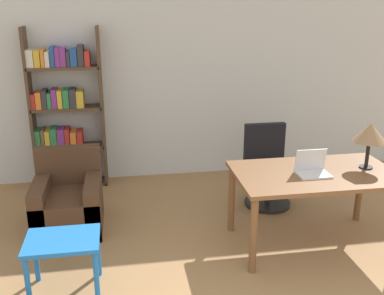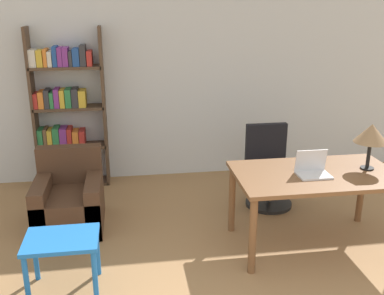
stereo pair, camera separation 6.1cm
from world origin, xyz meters
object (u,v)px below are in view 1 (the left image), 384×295
object	(u,v)px
laptop	(312,169)
table_lamp	(370,133)
desk	(315,181)
armchair	(69,203)
office_chair	(267,170)
bookshelf	(63,115)
side_table_blue	(63,248)

from	to	relation	value
laptop	table_lamp	size ratio (longest dim) A/B	0.67
desk	table_lamp	xyz separation A→B (m)	(0.54, 0.03, 0.46)
armchair	office_chair	bearing A→B (deg)	5.72
table_lamp	bookshelf	bearing A→B (deg)	148.05
desk	laptop	xyz separation A→B (m)	(-0.06, -0.04, 0.15)
side_table_blue	armchair	xyz separation A→B (m)	(-0.07, 1.19, -0.14)
laptop	table_lamp	world-z (taller)	table_lamp
side_table_blue	bookshelf	xyz separation A→B (m)	(-0.20, 2.37, 0.55)
laptop	bookshelf	xyz separation A→B (m)	(-2.51, 2.01, 0.13)
side_table_blue	bookshelf	size ratio (longest dim) A/B	0.29
laptop	bookshelf	bearing A→B (deg)	141.28
office_chair	side_table_blue	size ratio (longest dim) A/B	1.59
table_lamp	office_chair	size ratio (longest dim) A/B	0.48
office_chair	laptop	bearing A→B (deg)	-85.82
laptop	side_table_blue	size ratio (longest dim) A/B	0.51
desk	bookshelf	distance (m)	3.25
table_lamp	bookshelf	xyz separation A→B (m)	(-3.10, 1.94, -0.17)
table_lamp	office_chair	distance (m)	1.39
laptop	armchair	world-z (taller)	laptop
laptop	office_chair	xyz separation A→B (m)	(-0.08, 1.05, -0.41)
bookshelf	laptop	bearing A→B (deg)	-38.72
laptop	table_lamp	xyz separation A→B (m)	(0.60, 0.07, 0.31)
armchair	bookshelf	world-z (taller)	bookshelf
armchair	bookshelf	xyz separation A→B (m)	(-0.13, 1.19, 0.69)
bookshelf	table_lamp	bearing A→B (deg)	-31.95
desk	armchair	bearing A→B (deg)	162.26
laptop	office_chair	size ratio (longest dim) A/B	0.32
office_chair	side_table_blue	world-z (taller)	office_chair
table_lamp	bookshelf	distance (m)	3.66
bookshelf	office_chair	bearing A→B (deg)	-21.45
desk	laptop	bearing A→B (deg)	-144.18
office_chair	armchair	bearing A→B (deg)	-174.28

